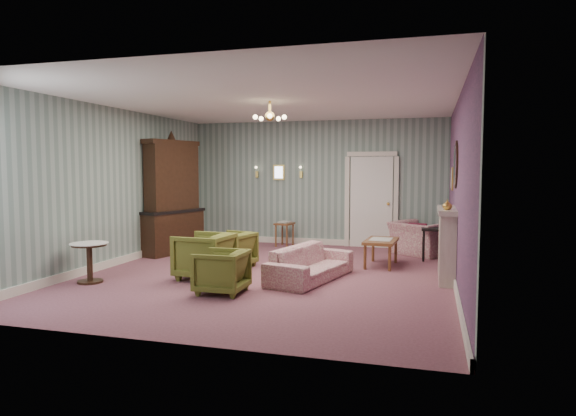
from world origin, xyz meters
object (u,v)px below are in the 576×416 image
(coffee_table, at_px, (381,253))
(olive_chair_b, at_px, (204,253))
(fireplace, at_px, (447,244))
(wingback_chair, at_px, (420,233))
(sofa_chintz, at_px, (311,258))
(pedestal_table, at_px, (90,263))
(dresser, at_px, (172,194))
(olive_chair_a, at_px, (221,269))
(side_table_black, at_px, (433,244))
(olive_chair_c, at_px, (232,248))

(coffee_table, bearing_deg, olive_chair_b, -144.98)
(fireplace, bearing_deg, olive_chair_b, -164.81)
(wingback_chair, relative_size, coffee_table, 1.09)
(sofa_chintz, height_order, pedestal_table, sofa_chintz)
(dresser, relative_size, fireplace, 1.80)
(olive_chair_a, bearing_deg, dresser, -141.28)
(olive_chair_a, relative_size, wingback_chair, 0.65)
(olive_chair_b, xyz_separation_m, dresser, (-1.73, 2.10, 0.85))
(olive_chair_a, bearing_deg, side_table_black, 139.29)
(sofa_chintz, bearing_deg, coffee_table, -19.76)
(olive_chair_c, xyz_separation_m, dresser, (-1.80, 1.10, 0.90))
(sofa_chintz, xyz_separation_m, side_table_black, (1.89, 2.26, -0.04))
(olive_chair_a, xyz_separation_m, dresser, (-2.38, 2.90, 0.92))
(olive_chair_a, xyz_separation_m, olive_chair_c, (-0.57, 1.80, 0.01))
(olive_chair_a, bearing_deg, coffee_table, 142.43)
(olive_chair_a, relative_size, sofa_chintz, 0.37)
(fireplace, height_order, pedestal_table, fireplace)
(olive_chair_c, bearing_deg, coffee_table, 121.50)
(pedestal_table, bearing_deg, olive_chair_b, 25.24)
(pedestal_table, bearing_deg, sofa_chintz, 19.36)
(sofa_chintz, bearing_deg, side_table_black, -25.88)
(coffee_table, bearing_deg, side_table_black, 41.22)
(side_table_black, height_order, pedestal_table, side_table_black)
(olive_chair_a, xyz_separation_m, side_table_black, (2.92, 3.47, -0.02))
(dresser, height_order, coffee_table, dresser)
(fireplace, bearing_deg, coffee_table, 143.39)
(coffee_table, bearing_deg, wingback_chair, 65.50)
(wingback_chair, bearing_deg, coffee_table, 101.33)
(sofa_chintz, height_order, side_table_black, sofa_chintz)
(sofa_chintz, relative_size, side_table_black, 2.87)
(olive_chair_c, height_order, dresser, dresser)
(sofa_chintz, relative_size, pedestal_table, 2.90)
(olive_chair_c, xyz_separation_m, fireplace, (3.71, 0.03, 0.22))
(dresser, bearing_deg, coffee_table, 12.40)
(dresser, distance_m, pedestal_table, 3.01)
(olive_chair_a, xyz_separation_m, pedestal_table, (-2.25, 0.05, -0.03))
(olive_chair_a, xyz_separation_m, fireplace, (3.13, 1.83, 0.24))
(olive_chair_a, distance_m, coffee_table, 3.34)
(olive_chair_a, xyz_separation_m, coffee_table, (2.01, 2.67, -0.10))
(sofa_chintz, relative_size, coffee_table, 1.90)
(sofa_chintz, distance_m, dresser, 3.91)
(sofa_chintz, xyz_separation_m, dresser, (-3.41, 1.70, 0.90))
(olive_chair_c, height_order, side_table_black, olive_chair_c)
(side_table_black, bearing_deg, olive_chair_b, -143.30)
(coffee_table, xyz_separation_m, side_table_black, (0.91, 0.80, 0.07))
(fireplace, bearing_deg, sofa_chintz, -163.32)
(wingback_chair, distance_m, dresser, 5.26)
(olive_chair_c, distance_m, fireplace, 3.71)
(dresser, bearing_deg, fireplace, 4.48)
(dresser, relative_size, pedestal_table, 3.97)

